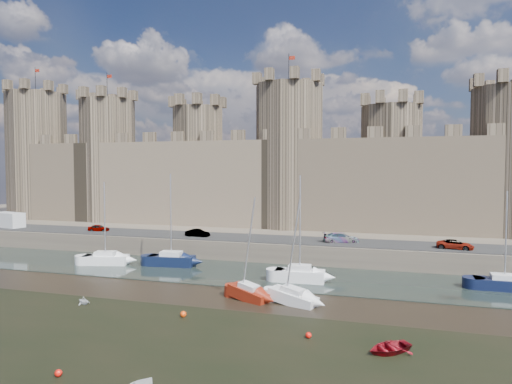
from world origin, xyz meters
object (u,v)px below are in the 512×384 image
van (9,220)px  sailboat_1 (171,259)px  sailboat_2 (300,274)px  sailboat_0 (105,259)px  sailboat_4 (249,292)px  sailboat_3 (505,283)px  car_0 (99,228)px  sailboat_5 (293,296)px  car_2 (341,238)px  car_1 (198,233)px  car_3 (455,245)px

van → sailboat_1: size_ratio=0.49×
van → sailboat_1: bearing=-0.7°
sailboat_2 → sailboat_1: bearing=165.9°
van → sailboat_0: sailboat_0 is taller
sailboat_0 → sailboat_4: bearing=-37.9°
van → sailboat_3: bearing=6.0°
sailboat_2 → sailboat_4: 8.35m
car_0 → sailboat_4: (29.98, -19.44, -2.32)m
van → sailboat_1: 34.24m
sailboat_1 → sailboat_5: size_ratio=1.20×
sailboat_0 → sailboat_5: sailboat_0 is taller
van → car_2: bearing=13.6°
car_2 → sailboat_1: size_ratio=0.40×
sailboat_2 → van: bearing=163.6°
car_1 → sailboat_5: (17.48, -18.60, -2.37)m
car_3 → sailboat_3: sailboat_3 is taller
sailboat_3 → car_1: bearing=167.8°
car_3 → car_2: bearing=95.1°
van → sailboat_0: size_ratio=0.54×
car_0 → car_3: 49.60m
car_0 → car_1: size_ratio=0.92×
car_2 → car_3: 13.42m
car_3 → sailboat_2: bearing=132.4°
car_3 → sailboat_3: size_ratio=0.42×
car_3 → van: size_ratio=0.74×
sailboat_3 → sailboat_1: bearing=179.6°
car_3 → car_0: bearing=98.2°
sailboat_0 → car_2: bearing=5.2°
car_0 → sailboat_1: size_ratio=0.27×
van → sailboat_3: size_ratio=0.57×
van → sailboat_4: (46.55, -19.09, -3.01)m
sailboat_0 → sailboat_1: size_ratio=0.91×
car_2 → sailboat_0: bearing=94.0°
car_1 → sailboat_5: size_ratio=0.36×
car_3 → sailboat_1: (-33.05, -7.55, -2.20)m
car_1 → sailboat_0: 12.71m
car_1 → car_2: (19.59, 0.85, 0.10)m
sailboat_4 → car_2: bearing=95.0°
car_0 → car_2: car_2 is taller
sailboat_1 → van: bearing=159.5°
van → sailboat_5: 54.26m
car_3 → sailboat_1: size_ratio=0.36×
sailboat_4 → van: bearing=-179.5°
sailboat_1 → sailboat_5: sailboat_1 is taller
car_0 → sailboat_2: 35.26m
sailboat_1 → sailboat_4: 17.27m
sailboat_5 → sailboat_1: bearing=165.4°
car_0 → sailboat_3: 54.00m
car_1 → sailboat_2: sailboat_2 is taller
car_2 → sailboat_5: 19.72m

